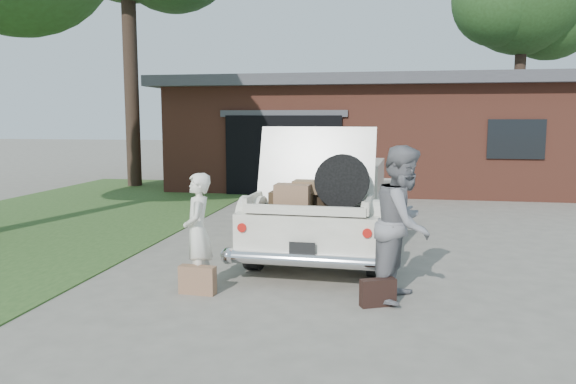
# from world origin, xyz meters

# --- Properties ---
(ground) EXTENTS (90.00, 90.00, 0.00)m
(ground) POSITION_xyz_m (0.00, 0.00, 0.00)
(ground) COLOR gray
(ground) RESTS_ON ground
(grass_strip) EXTENTS (6.00, 16.00, 0.02)m
(grass_strip) POSITION_xyz_m (-5.50, 3.00, 0.01)
(grass_strip) COLOR #2D4C1E
(grass_strip) RESTS_ON ground
(house) EXTENTS (12.80, 7.80, 3.30)m
(house) POSITION_xyz_m (0.98, 11.47, 1.67)
(house) COLOR brown
(house) RESTS_ON ground
(sedan) EXTENTS (2.10, 5.01, 2.01)m
(sedan) POSITION_xyz_m (0.45, 2.05, 0.73)
(sedan) COLOR white
(sedan) RESTS_ON ground
(woman_left) EXTENTS (0.48, 0.61, 1.46)m
(woman_left) POSITION_xyz_m (-0.93, -0.54, 0.73)
(woman_left) COLOR white
(woman_left) RESTS_ON ground
(woman_right) EXTENTS (0.92, 1.05, 1.82)m
(woman_right) POSITION_xyz_m (1.57, -0.48, 0.91)
(woman_right) COLOR gray
(woman_right) RESTS_ON ground
(suitcase_left) EXTENTS (0.46, 0.18, 0.35)m
(suitcase_left) POSITION_xyz_m (-0.87, -0.74, 0.17)
(suitcase_left) COLOR #94694B
(suitcase_left) RESTS_ON ground
(suitcase_right) EXTENTS (0.43, 0.29, 0.32)m
(suitcase_right) POSITION_xyz_m (1.30, -0.79, 0.16)
(suitcase_right) COLOR black
(suitcase_right) RESTS_ON ground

